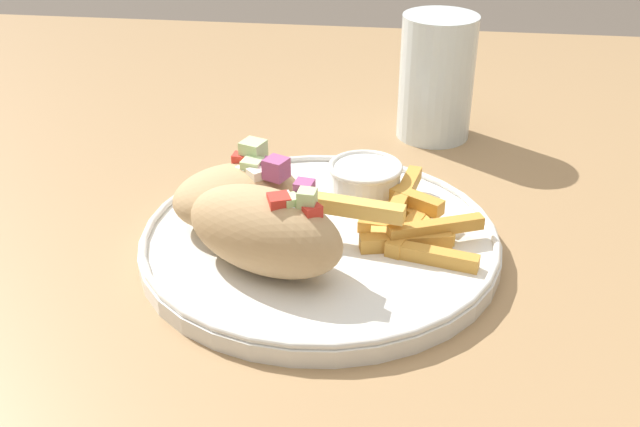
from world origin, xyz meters
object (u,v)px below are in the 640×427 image
object	(u,v)px
sauce_ramekin	(365,180)
water_glass	(436,83)
pita_sandwich_far	(238,194)
fries_pile	(404,221)
plate	(320,240)
pita_sandwich_near	(265,230)

from	to	relation	value
sauce_ramekin	water_glass	xyz separation A→B (m)	(0.06, 0.18, 0.03)
pita_sandwich_far	fries_pile	world-z (taller)	pita_sandwich_far
plate	pita_sandwich_near	distance (m)	0.07
plate	sauce_ramekin	bearing A→B (deg)	64.66
water_glass	sauce_ramekin	bearing A→B (deg)	-108.35
pita_sandwich_near	sauce_ramekin	world-z (taller)	pita_sandwich_near
fries_pile	pita_sandwich_far	bearing A→B (deg)	178.48
sauce_ramekin	water_glass	distance (m)	0.19
pita_sandwich_near	pita_sandwich_far	bearing A→B (deg)	142.44
sauce_ramekin	water_glass	bearing A→B (deg)	71.65
fries_pile	plate	bearing A→B (deg)	-171.08
plate	water_glass	world-z (taller)	water_glass
fries_pile	water_glass	xyz separation A→B (m)	(0.02, 0.24, 0.03)
plate	water_glass	size ratio (longest dim) A/B	2.22
fries_pile	water_glass	bearing A→B (deg)	84.14
plate	sauce_ramekin	distance (m)	0.08
pita_sandwich_far	fries_pile	bearing A→B (deg)	-30.05
pita_sandwich_near	pita_sandwich_far	xyz separation A→B (m)	(-0.04, 0.06, -0.01)
fries_pile	sauce_ramekin	size ratio (longest dim) A/B	2.25
plate	pita_sandwich_near	xyz separation A→B (m)	(-0.03, -0.05, 0.04)
water_glass	plate	bearing A→B (deg)	-110.27
pita_sandwich_far	water_glass	size ratio (longest dim) A/B	1.00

